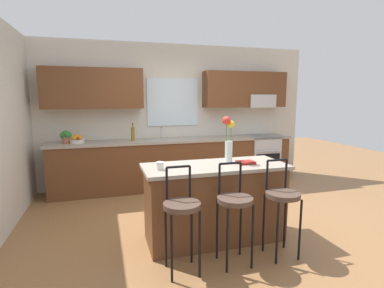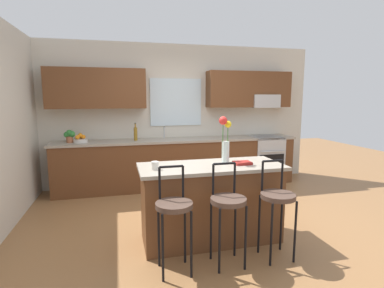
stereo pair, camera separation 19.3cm
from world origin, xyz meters
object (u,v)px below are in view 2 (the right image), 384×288
at_px(kitchen_island, 211,202).
at_px(mug_ceramic, 155,166).
at_px(bar_stool_far, 277,200).
at_px(bar_stool_middle, 228,205).
at_px(bottle_olive_oil, 136,133).
at_px(oven_range, 264,158).
at_px(flower_vase, 225,140).
at_px(bar_stool_near, 174,210).
at_px(cookbook, 242,163).
at_px(potted_plant_small, 70,135).
at_px(fruit_bowl_oranges, 80,139).

xyz_separation_m(kitchen_island, mug_ceramic, (-0.67, -0.06, 0.50)).
relative_size(kitchen_island, bar_stool_far, 1.61).
bearing_deg(bar_stool_middle, bottle_olive_oil, 104.65).
xyz_separation_m(oven_range, bar_stool_far, (-1.30, -2.77, 0.18)).
relative_size(flower_vase, bottle_olive_oil, 1.75).
bearing_deg(flower_vase, bar_stool_far, -60.57).
relative_size(oven_range, bar_stool_far, 0.88).
relative_size(kitchen_island, bar_stool_near, 1.61).
height_order(cookbook, potted_plant_small, potted_plant_small).
relative_size(bar_stool_far, bottle_olive_oil, 3.26).
distance_m(bar_stool_far, bottle_olive_oil, 3.10).
relative_size(cookbook, potted_plant_small, 0.89).
bearing_deg(cookbook, bar_stool_middle, -125.99).
bearing_deg(bar_stool_far, cookbook, 110.27).
relative_size(bar_stool_middle, potted_plant_small, 4.65).
bearing_deg(flower_vase, potted_plant_small, 133.46).
height_order(flower_vase, fruit_bowl_oranges, flower_vase).
xyz_separation_m(bar_stool_near, bottle_olive_oil, (-0.18, 2.79, 0.41)).
bearing_deg(fruit_bowl_oranges, cookbook, -48.27).
relative_size(oven_range, mug_ceramic, 10.22).
relative_size(kitchen_island, cookbook, 8.41).
relative_size(kitchen_island, potted_plant_small, 7.50).
xyz_separation_m(bar_stool_near, flower_vase, (0.74, 0.63, 0.57)).
bearing_deg(oven_range, kitchen_island, -129.92).
bearing_deg(bar_stool_near, oven_range, 49.07).
xyz_separation_m(bar_stool_middle, flower_vase, (0.19, 0.63, 0.57)).
height_order(bar_stool_middle, cookbook, bar_stool_middle).
bearing_deg(mug_ceramic, potted_plant_small, 117.33).
distance_m(bar_stool_near, bottle_olive_oil, 2.83).
distance_m(flower_vase, cookbook, 0.34).
xyz_separation_m(bar_stool_middle, bar_stool_far, (0.55, 0.00, 0.00)).
xyz_separation_m(bar_stool_near, potted_plant_small, (-1.30, 2.79, 0.41)).
height_order(bar_stool_middle, bar_stool_far, same).
distance_m(bar_stool_middle, potted_plant_small, 3.38).
xyz_separation_m(kitchen_island, bar_stool_near, (-0.55, -0.56, 0.17)).
bearing_deg(potted_plant_small, bar_stool_middle, -56.42).
bearing_deg(bottle_olive_oil, mug_ceramic, -88.39).
bearing_deg(bar_stool_middle, kitchen_island, 90.00).
xyz_separation_m(bar_stool_near, bar_stool_far, (1.10, 0.00, 0.00)).
bearing_deg(cookbook, fruit_bowl_oranges, 131.73).
bearing_deg(cookbook, potted_plant_small, 134.09).
xyz_separation_m(kitchen_island, potted_plant_small, (-1.85, 2.23, 0.59)).
bearing_deg(bar_stool_far, bar_stool_near, 180.00).
bearing_deg(potted_plant_small, bar_stool_near, -64.98).
xyz_separation_m(cookbook, potted_plant_small, (-2.22, 2.29, 0.11)).
distance_m(bar_stool_near, bar_stool_far, 1.10).
height_order(bar_stool_near, fruit_bowl_oranges, fruit_bowl_oranges).
relative_size(bar_stool_far, fruit_bowl_oranges, 4.34).
distance_m(oven_range, fruit_bowl_oranges, 3.57).
height_order(oven_range, fruit_bowl_oranges, fruit_bowl_oranges).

